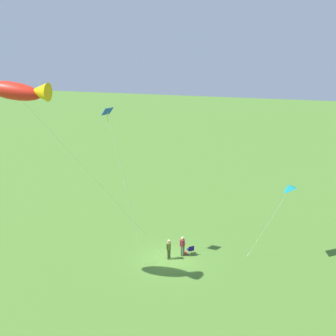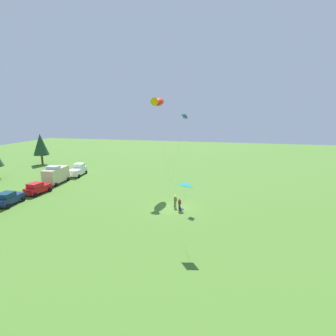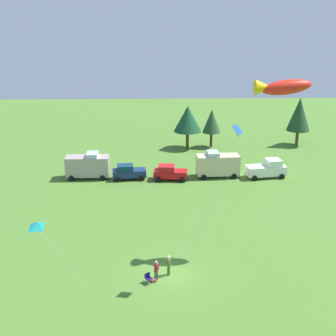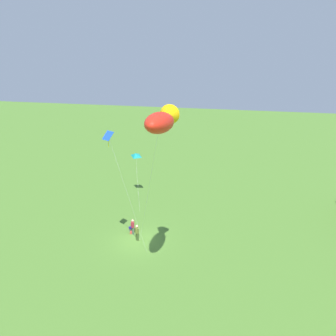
# 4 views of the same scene
# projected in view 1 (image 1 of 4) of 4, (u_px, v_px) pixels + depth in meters

# --- Properties ---
(ground_plane) EXTENTS (160.00, 160.00, 0.00)m
(ground_plane) POSITION_uv_depth(u_px,v_px,m) (169.00, 259.00, 38.73)
(ground_plane) COLOR #48752A
(person_kite_flyer) EXTENTS (0.44, 0.51, 1.74)m
(person_kite_flyer) POSITION_uv_depth(u_px,v_px,m) (169.00, 248.00, 38.50)
(person_kite_flyer) COLOR #384B23
(person_kite_flyer) RESTS_ON ground
(folding_chair) EXTENTS (0.67, 0.67, 0.82)m
(folding_chair) POSITION_uv_depth(u_px,v_px,m) (191.00, 249.00, 39.35)
(folding_chair) COLOR navy
(folding_chair) RESTS_ON ground
(person_spectator) EXTENTS (0.48, 0.54, 1.74)m
(person_spectator) POSITION_uv_depth(u_px,v_px,m) (183.00, 245.00, 39.02)
(person_spectator) COLOR #435544
(person_spectator) RESTS_ON ground
(backpack_on_grass) EXTENTS (0.35, 0.27, 0.22)m
(backpack_on_grass) POSITION_uv_depth(u_px,v_px,m) (185.00, 253.00, 39.50)
(backpack_on_grass) COLOR #BF3731
(backpack_on_grass) RESTS_ON ground
(kite_large_fish) EXTENTS (12.05, 5.41, 15.22)m
(kite_large_fish) POSITION_uv_depth(u_px,v_px,m) (19.00, 91.00, 31.70)
(kite_large_fish) COLOR red
(kite_large_fish) RESTS_ON ground
(kite_diamond_blue) EXTENTS (3.71, 2.33, 12.43)m
(kite_diamond_blue) POSITION_uv_depth(u_px,v_px,m) (109.00, 118.00, 36.41)
(kite_diamond_blue) COLOR blue
(kite_diamond_blue) RESTS_ON ground
(kite_delta_teal) EXTENTS (3.64, 2.08, 6.36)m
(kite_delta_teal) POSITION_uv_depth(u_px,v_px,m) (288.00, 187.00, 37.79)
(kite_delta_teal) COLOR teal
(kite_delta_teal) RESTS_ON ground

